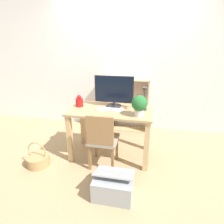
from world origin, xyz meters
The scene contains 12 objects.
ground_plane centered at (0.00, 0.00, 0.00)m, with size 10.00×10.00×0.00m, color tan.
wall_back centered at (0.00, 1.17, 1.30)m, with size 8.00×0.05×2.60m.
desk centered at (0.00, 0.00, 0.61)m, with size 1.21×0.67×0.76m.
monitor centered at (0.02, 0.15, 1.01)m, with size 0.59×0.22×0.47m.
keyboard centered at (0.00, -0.03, 0.77)m, with size 0.39×0.14×0.02m.
vase centered at (-0.49, 0.04, 0.84)m, with size 0.11×0.11×0.18m.
desk_lamp centered at (0.47, 0.03, 0.98)m, with size 0.10×0.19×0.35m.
potted_plant centered at (0.42, -0.17, 0.92)m, with size 0.21×0.21×0.28m.
chair centered at (-0.05, -0.32, 0.45)m, with size 0.40×0.40×0.83m.
bookshelf centered at (-0.13, 1.00, 0.51)m, with size 0.95×0.28×1.03m.
basket centered at (-0.98, -0.48, 0.09)m, with size 0.33×0.33×0.37m.
storage_box centered at (0.20, -0.81, 0.13)m, with size 0.45×0.42×0.33m.
Camera 1 is at (0.53, -2.51, 1.69)m, focal length 30.00 mm.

